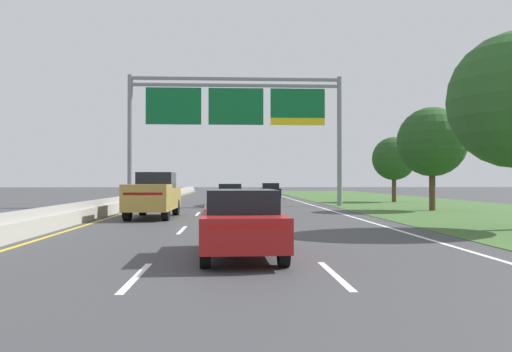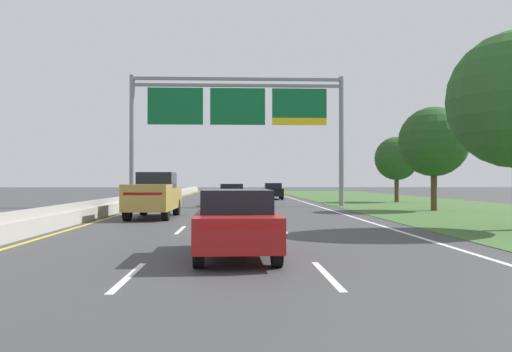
# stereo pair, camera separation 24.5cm
# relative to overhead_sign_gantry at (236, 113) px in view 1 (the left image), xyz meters

# --- Properties ---
(ground_plane) EXTENTS (220.00, 220.00, 0.00)m
(ground_plane) POSITION_rel_overhead_sign_gantry_xyz_m (-0.30, -1.67, -6.53)
(ground_plane) COLOR #3D3D3F
(lane_striping) EXTENTS (11.96, 106.00, 0.01)m
(lane_striping) POSITION_rel_overhead_sign_gantry_xyz_m (-0.30, -2.13, -6.53)
(lane_striping) COLOR white
(lane_striping) RESTS_ON ground
(grass_verge_right) EXTENTS (14.00, 110.00, 0.02)m
(grass_verge_right) POSITION_rel_overhead_sign_gantry_xyz_m (13.65, -1.67, -6.52)
(grass_verge_right) COLOR #3D602D
(grass_verge_right) RESTS_ON ground
(median_barrier_concrete) EXTENTS (0.60, 110.00, 0.85)m
(median_barrier_concrete) POSITION_rel_overhead_sign_gantry_xyz_m (-6.90, -1.67, -6.18)
(median_barrier_concrete) COLOR #99968E
(median_barrier_concrete) RESTS_ON ground
(overhead_sign_gantry) EXTENTS (15.06, 0.42, 9.16)m
(overhead_sign_gantry) POSITION_rel_overhead_sign_gantry_xyz_m (0.00, 0.00, 0.00)
(overhead_sign_gantry) COLOR gray
(overhead_sign_gantry) RESTS_ON ground
(pickup_truck_gold) EXTENTS (2.10, 5.44, 2.20)m
(pickup_truck_gold) POSITION_rel_overhead_sign_gantry_xyz_m (-4.09, -10.91, -5.46)
(pickup_truck_gold) COLOR #A38438
(pickup_truck_gold) RESTS_ON ground
(car_red_centre_lane_sedan) EXTENTS (1.93, 4.44, 1.57)m
(car_red_centre_lane_sedan) POSITION_rel_overhead_sign_gantry_xyz_m (-0.16, -23.77, -5.72)
(car_red_centre_lane_sedan) COLOR maroon
(car_red_centre_lane_sedan) RESTS_ON ground
(car_darkgreen_centre_lane_sedan) EXTENTS (1.94, 4.45, 1.57)m
(car_darkgreen_centre_lane_sedan) POSITION_rel_overhead_sign_gantry_xyz_m (-0.44, 0.76, -5.72)
(car_darkgreen_centre_lane_sedan) COLOR #193D23
(car_darkgreen_centre_lane_sedan) RESTS_ON ground
(car_black_right_lane_sedan) EXTENTS (1.92, 4.44, 1.57)m
(car_black_right_lane_sedan) POSITION_rel_overhead_sign_gantry_xyz_m (3.46, 13.41, -5.72)
(car_black_right_lane_sedan) COLOR black
(car_black_right_lane_sedan) RESTS_ON ground
(roadside_tree_mid) EXTENTS (4.11, 4.11, 6.15)m
(roadside_tree_mid) POSITION_rel_overhead_sign_gantry_xyz_m (11.56, -6.03, -2.45)
(roadside_tree_mid) COLOR #4C3823
(roadside_tree_mid) RESTS_ON ground
(roadside_tree_far) EXTENTS (3.61, 3.61, 5.45)m
(roadside_tree_far) POSITION_rel_overhead_sign_gantry_xyz_m (13.24, 6.15, -2.91)
(roadside_tree_far) COLOR #4C3823
(roadside_tree_far) RESTS_ON ground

